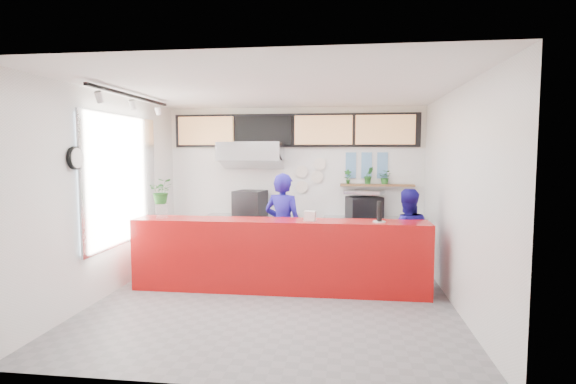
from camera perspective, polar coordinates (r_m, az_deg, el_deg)
The scene contains 45 objects.
floor at distance 6.71m, azimuth -1.64°, elevation -13.38°, with size 5.00×5.00×0.00m, color slate.
ceiling at distance 6.43m, azimuth -1.71°, elevation 12.89°, with size 5.00×5.00×0.00m, color silver.
wall_back at distance 8.87m, azimuth 0.83°, elevation 1.01°, with size 5.00×5.00×0.00m, color white.
wall_left at distance 7.22m, azimuth -21.68°, elevation -0.25°, with size 5.00×5.00×0.00m, color white.
wall_right at distance 6.50m, azimuth 20.65°, elevation -0.77°, with size 5.00×5.00×0.00m, color white.
service_counter at distance 6.95m, azimuth -1.14°, elevation -8.04°, with size 4.50×0.60×1.10m, color #A40C0B.
cream_band at distance 8.85m, azimuth 0.83°, elevation 8.13°, with size 5.00×0.02×0.80m, color beige.
prep_bench at distance 8.84m, azimuth -4.59°, elevation -5.89°, with size 1.80×0.60×0.90m, color #B2B5BA.
panini_oven at distance 8.74m, azimuth -4.83°, elevation -1.41°, with size 0.54×0.54×0.49m, color black.
extraction_hood at distance 8.63m, azimuth -4.74°, elevation 5.20°, with size 1.20×0.70×0.35m, color #B2B5BA.
hood_lip at distance 8.63m, azimuth -4.73°, elevation 3.88°, with size 1.20×0.70×0.08m, color #B2B5BA.
right_bench at distance 8.67m, azimuth 10.55°, elevation -6.17°, with size 1.80×0.60×0.90m, color #B2B5BA.
espresso_machine at distance 8.56m, azimuth 9.65°, elevation -1.91°, with size 0.61×0.44×0.39m, color black.
espresso_tray at distance 8.53m, azimuth 9.68°, elevation -0.02°, with size 0.67×0.46×0.06m, color #A2A4A9.
herb_shelf at distance 8.74m, azimuth 11.24°, elevation 0.86°, with size 1.40×0.18×0.04m, color brown.
menu_board_far_left at distance 9.11m, azimuth -10.36°, elevation 7.65°, with size 1.10×0.10×0.55m, color tan.
menu_board_mid_left at distance 8.83m, azimuth -3.10°, elevation 7.81°, with size 1.10×0.10×0.55m, color black.
menu_board_mid_right at distance 8.69m, azimuth 4.52°, elevation 7.84°, with size 1.10×0.10×0.55m, color tan.
menu_board_far_right at distance 8.72m, azimuth 12.22°, elevation 7.74°, with size 1.10×0.10×0.55m, color tan.
soffit at distance 8.82m, azimuth 0.80°, elevation 7.82°, with size 4.80×0.04×0.65m, color black.
window_pane at distance 7.46m, azimuth -20.41°, elevation 1.48°, with size 0.04×2.20×1.90m, color silver.
window_frame at distance 7.45m, azimuth -20.28°, elevation 1.48°, with size 0.03×2.30×2.00m, color #B2B5BA.
wall_clock_rim at distance 6.40m, azimuth -25.42°, elevation 3.92°, with size 0.30×0.30×0.05m, color black.
wall_clock_face at distance 6.39m, azimuth -25.19°, elevation 3.93°, with size 0.26×0.26×0.02m, color white.
track_rail at distance 7.06m, azimuth -19.16°, elevation 11.42°, with size 0.05×2.40×0.04m, color black.
dec_plate_a at distance 8.81m, azimuth 1.78°, elevation 2.61°, with size 0.24×0.24×0.03m, color silver.
dec_plate_b at distance 8.79m, azimuth 3.72°, elevation 1.95°, with size 0.24×0.24×0.03m, color silver.
dec_plate_c at distance 8.83m, azimuth 1.77°, elevation 0.67°, with size 0.24×0.24×0.03m, color silver.
dec_plate_d at distance 8.78m, azimuth 4.06°, elevation 3.57°, with size 0.24×0.24×0.03m, color silver.
photo_frame_a at distance 8.77m, azimuth 7.99°, elevation 4.19°, with size 0.20×0.02×0.25m, color #598CBF.
photo_frame_b at distance 8.78m, azimuth 9.95°, elevation 4.16°, with size 0.20×0.02×0.25m, color #598CBF.
photo_frame_c at distance 8.80m, azimuth 11.91°, elevation 4.13°, with size 0.20×0.02×0.25m, color #598CBF.
photo_frame_d at distance 8.78m, azimuth 7.97°, elevation 2.56°, with size 0.20×0.02×0.25m, color #598CBF.
photo_frame_e at distance 8.79m, azimuth 9.93°, elevation 2.53°, with size 0.20×0.02×0.25m, color #598CBF.
photo_frame_f at distance 8.81m, azimuth 11.88°, elevation 2.51°, with size 0.20×0.02×0.25m, color #598CBF.
staff_center at distance 7.45m, azimuth -0.63°, elevation -4.44°, with size 0.65×0.43×1.79m, color navy.
staff_right at distance 7.40m, azimuth 14.79°, elevation -5.61°, with size 0.76×0.59×1.55m, color navy.
herb_a at distance 8.71m, azimuth 7.59°, elevation 1.95°, with size 0.15×0.10×0.28m, color #205C20.
herb_b at distance 8.72m, azimuth 10.21°, elevation 2.08°, with size 0.18×0.15×0.33m, color #205C20.
herb_c at distance 8.74m, azimuth 12.25°, elevation 1.85°, with size 0.24×0.21×0.27m, color #205C20.
glass_vase at distance 7.30m, azimuth -15.70°, elevation -2.30°, with size 0.18×0.18×0.23m, color silver.
basil_vase at distance 7.27m, azimuth -15.76°, elevation 0.10°, with size 0.36×0.31×0.40m, color #205C20.
napkin_holder at distance 6.73m, azimuth 2.80°, elevation -3.06°, with size 0.17×0.11×0.15m, color silver.
white_plate at distance 6.74m, azimuth 11.52°, elevation -3.72°, with size 0.19×0.19×0.01m, color silver.
pepper_mill at distance 6.72m, azimuth 11.54°, elevation -2.40°, with size 0.07×0.07×0.30m, color black.
Camera 1 is at (0.99, -6.29, 2.12)m, focal length 28.00 mm.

